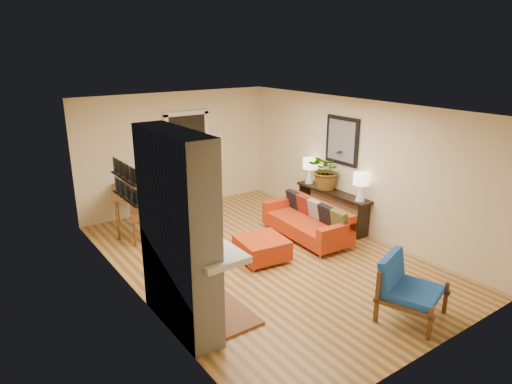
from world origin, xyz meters
TOP-DOWN VIEW (x-y plane):
  - room_shell at (0.60, 2.63)m, footprint 6.50×6.50m
  - fireplace at (-2.00, -1.00)m, footprint 1.09×1.68m
  - sofa at (1.27, 0.22)m, footprint 0.92×1.92m
  - ottoman at (-0.06, -0.06)m, footprint 0.87×0.87m
  - blue_chair at (0.53, -2.54)m, footprint 1.02×1.01m
  - dining_table at (-1.26, 2.52)m, footprint 1.21×1.93m
  - console_table at (2.07, 0.43)m, footprint 0.34×1.85m
  - lamp_near at (2.07, -0.29)m, footprint 0.30×0.30m
  - lamp_far at (2.07, 1.15)m, footprint 0.30×0.30m
  - houseplant at (2.06, 0.64)m, footprint 0.95×0.90m

SIDE VIEW (x-z plane):
  - ottoman at x=-0.06m, z-range 0.03..0.42m
  - sofa at x=1.27m, z-range -0.05..0.69m
  - blue_chair at x=0.53m, z-range 0.03..0.88m
  - console_table at x=2.07m, z-range 0.21..0.94m
  - dining_table at x=-1.26m, z-range 0.16..1.18m
  - lamp_near at x=2.07m, z-range 0.79..1.33m
  - lamp_far at x=2.07m, z-range 0.79..1.33m
  - houseplant at x=2.06m, z-range 0.73..1.57m
  - room_shell at x=0.60m, z-range -2.01..4.49m
  - fireplace at x=-2.00m, z-range -0.06..2.54m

